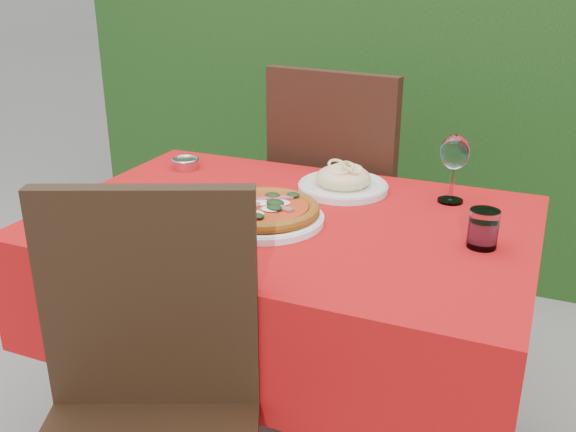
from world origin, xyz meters
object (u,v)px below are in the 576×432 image
at_px(chair_near, 146,405).
at_px(fork, 183,212).
at_px(pizza_plate, 264,212).
at_px(chair_far, 343,192).
at_px(pasta_plate, 343,182).
at_px(water_glass, 483,231).
at_px(wine_glass, 455,155).
at_px(steel_ramekin, 186,164).

distance_m(chair_near, fork, 0.59).
distance_m(pizza_plate, fork, 0.23).
xyz_separation_m(chair_near, fork, (-0.22, 0.51, 0.19)).
bearing_deg(fork, pizza_plate, -23.36).
distance_m(chair_far, pasta_plate, 0.45).
relative_size(pasta_plate, water_glass, 2.86).
bearing_deg(chair_near, fork, 89.72).
relative_size(water_glass, fork, 0.45).
relative_size(chair_far, wine_glass, 5.40).
height_order(chair_near, chair_far, chair_far).
distance_m(fork, steel_ramekin, 0.41).
relative_size(pasta_plate, wine_glass, 1.36).
distance_m(chair_near, pizza_plate, 0.58).
xyz_separation_m(water_glass, fork, (-0.76, -0.09, -0.04)).
bearing_deg(water_glass, chair_near, -132.19).
distance_m(pasta_plate, wine_glass, 0.33).
bearing_deg(pizza_plate, wine_glass, 39.28).
xyz_separation_m(pasta_plate, fork, (-0.34, -0.34, -0.02)).
relative_size(wine_glass, steel_ramekin, 2.39).
bearing_deg(pizza_plate, water_glass, 6.39).
height_order(water_glass, steel_ramekin, water_glass).
height_order(pizza_plate, steel_ramekin, pizza_plate).
bearing_deg(pasta_plate, pizza_plate, -109.07).
bearing_deg(wine_glass, pasta_plate, -175.16).
bearing_deg(pizza_plate, steel_ramekin, 143.40).
distance_m(chair_near, chair_far, 1.25).
bearing_deg(steel_ramekin, pizza_plate, -36.60).
height_order(chair_far, pizza_plate, chair_far).
xyz_separation_m(chair_near, steel_ramekin, (-0.42, 0.86, 0.20)).
bearing_deg(wine_glass, water_glass, -66.67).
height_order(fork, steel_ramekin, steel_ramekin).
distance_m(wine_glass, fork, 0.75).
relative_size(chair_near, fork, 4.81).
distance_m(pasta_plate, steel_ramekin, 0.54).
relative_size(chair_far, pasta_plate, 3.97).
relative_size(wine_glass, fork, 0.95).
height_order(pizza_plate, water_glass, water_glass).
distance_m(chair_far, wine_glass, 0.63).
bearing_deg(wine_glass, chair_far, 139.89).
height_order(pasta_plate, water_glass, water_glass).
xyz_separation_m(chair_far, water_glass, (0.55, -0.64, 0.19)).
distance_m(pizza_plate, pasta_plate, 0.33).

